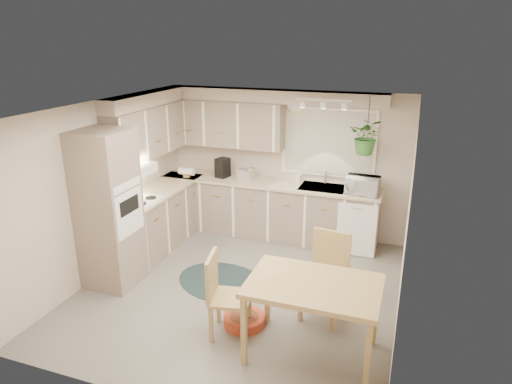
% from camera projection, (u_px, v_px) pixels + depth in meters
% --- Properties ---
extents(floor, '(4.20, 4.20, 0.00)m').
position_uv_depth(floor, '(240.00, 289.00, 6.07)').
color(floor, slate).
rests_on(floor, ground).
extents(ceiling, '(4.20, 4.20, 0.00)m').
position_uv_depth(ceiling, '(237.00, 108.00, 5.29)').
color(ceiling, white).
rests_on(ceiling, wall_back).
extents(wall_back, '(4.00, 0.04, 2.40)m').
position_uv_depth(wall_back, '(285.00, 163.00, 7.55)').
color(wall_back, beige).
rests_on(wall_back, floor).
extents(wall_front, '(4.00, 0.04, 2.40)m').
position_uv_depth(wall_front, '(146.00, 288.00, 3.81)').
color(wall_front, beige).
rests_on(wall_front, floor).
extents(wall_left, '(0.04, 4.20, 2.40)m').
position_uv_depth(wall_left, '(104.00, 188.00, 6.31)').
color(wall_left, beige).
rests_on(wall_left, floor).
extents(wall_right, '(0.04, 4.20, 2.40)m').
position_uv_depth(wall_right, '(407.00, 226.00, 5.05)').
color(wall_right, beige).
rests_on(wall_right, floor).
extents(base_cab_left, '(0.60, 1.85, 0.90)m').
position_uv_depth(base_cab_left, '(160.00, 218.00, 7.24)').
color(base_cab_left, gray).
rests_on(base_cab_left, floor).
extents(base_cab_back, '(3.60, 0.60, 0.90)m').
position_uv_depth(base_cab_back, '(268.00, 210.00, 7.59)').
color(base_cab_back, gray).
rests_on(base_cab_back, floor).
extents(counter_left, '(0.64, 1.89, 0.04)m').
position_uv_depth(counter_left, '(159.00, 190.00, 7.08)').
color(counter_left, '#C2B28D').
rests_on(counter_left, base_cab_left).
extents(counter_back, '(3.64, 0.64, 0.04)m').
position_uv_depth(counter_back, '(268.00, 183.00, 7.43)').
color(counter_back, '#C2B28D').
rests_on(counter_back, base_cab_back).
extents(oven_stack, '(0.65, 0.65, 2.10)m').
position_uv_depth(oven_stack, '(108.00, 210.00, 5.92)').
color(oven_stack, gray).
rests_on(oven_stack, floor).
extents(wall_oven_face, '(0.02, 0.56, 0.58)m').
position_uv_depth(wall_oven_face, '(129.00, 213.00, 5.82)').
color(wall_oven_face, white).
rests_on(wall_oven_face, oven_stack).
extents(upper_cab_left, '(0.35, 2.00, 0.75)m').
position_uv_depth(upper_cab_left, '(151.00, 131.00, 6.94)').
color(upper_cab_left, gray).
rests_on(upper_cab_left, wall_left).
extents(upper_cab_back, '(2.00, 0.35, 0.75)m').
position_uv_depth(upper_cab_back, '(225.00, 123.00, 7.51)').
color(upper_cab_back, gray).
rests_on(upper_cab_back, wall_back).
extents(soffit_left, '(0.30, 2.00, 0.20)m').
position_uv_depth(soffit_left, '(147.00, 99.00, 6.80)').
color(soffit_left, beige).
rests_on(soffit_left, wall_left).
extents(soffit_back, '(3.60, 0.30, 0.20)m').
position_uv_depth(soffit_back, '(272.00, 96.00, 7.12)').
color(soffit_back, beige).
rests_on(soffit_back, wall_back).
extents(cooktop, '(0.52, 0.58, 0.02)m').
position_uv_depth(cooktop, '(138.00, 201.00, 6.56)').
color(cooktop, white).
rests_on(cooktop, counter_left).
extents(range_hood, '(0.40, 0.60, 0.14)m').
position_uv_depth(range_hood, '(134.00, 170.00, 6.42)').
color(range_hood, white).
rests_on(range_hood, upper_cab_left).
extents(window_blinds, '(1.40, 0.02, 1.00)m').
position_uv_depth(window_blinds, '(328.00, 143.00, 7.17)').
color(window_blinds, beige).
rests_on(window_blinds, wall_back).
extents(window_frame, '(1.50, 0.02, 1.10)m').
position_uv_depth(window_frame, '(328.00, 142.00, 7.18)').
color(window_frame, white).
rests_on(window_frame, wall_back).
extents(sink, '(0.70, 0.48, 0.10)m').
position_uv_depth(sink, '(322.00, 190.00, 7.16)').
color(sink, '#A7A9AF').
rests_on(sink, counter_back).
extents(dishwasher_front, '(0.58, 0.02, 0.83)m').
position_uv_depth(dishwasher_front, '(356.00, 230.00, 6.85)').
color(dishwasher_front, white).
rests_on(dishwasher_front, base_cab_back).
extents(track_light_bar, '(0.80, 0.04, 0.04)m').
position_uv_depth(track_light_bar, '(324.00, 100.00, 6.47)').
color(track_light_bar, white).
rests_on(track_light_bar, ceiling).
extents(wall_clock, '(0.30, 0.03, 0.30)m').
position_uv_depth(wall_clock, '(295.00, 104.00, 7.16)').
color(wall_clock, '#E2AF50').
rests_on(wall_clock, wall_back).
extents(dining_table, '(1.34, 0.89, 0.84)m').
position_uv_depth(dining_table, '(312.00, 319.00, 4.71)').
color(dining_table, tan).
rests_on(dining_table, floor).
extents(chair_left, '(0.53, 0.53, 0.96)m').
position_uv_depth(chair_left, '(231.00, 296.00, 5.02)').
color(chair_left, tan).
rests_on(chair_left, floor).
extents(chair_back, '(0.55, 0.55, 1.03)m').
position_uv_depth(chair_back, '(324.00, 278.00, 5.31)').
color(chair_back, tan).
rests_on(chair_back, floor).
extents(braided_rug, '(1.54, 1.32, 0.01)m').
position_uv_depth(braided_rug, '(222.00, 282.00, 6.24)').
color(braided_rug, black).
rests_on(braided_rug, floor).
extents(pet_bed, '(0.49, 0.49, 0.11)m').
position_uv_depth(pet_bed, '(244.00, 320.00, 5.31)').
color(pet_bed, '#C13E26').
rests_on(pet_bed, floor).
extents(microwave, '(0.50, 0.30, 0.33)m').
position_uv_depth(microwave, '(363.00, 183.00, 6.81)').
color(microwave, white).
rests_on(microwave, counter_back).
extents(soap_bottle, '(0.13, 0.21, 0.09)m').
position_uv_depth(soap_bottle, '(298.00, 179.00, 7.40)').
color(soap_bottle, white).
rests_on(soap_bottle, counter_back).
extents(hanging_plant, '(0.50, 0.55, 0.42)m').
position_uv_depth(hanging_plant, '(367.00, 140.00, 6.59)').
color(hanging_plant, '#336D2B').
rests_on(hanging_plant, ceiling).
extents(coffee_maker, '(0.23, 0.26, 0.32)m').
position_uv_depth(coffee_maker, '(223.00, 168.00, 7.63)').
color(coffee_maker, black).
rests_on(coffee_maker, counter_back).
extents(toaster, '(0.29, 0.21, 0.16)m').
position_uv_depth(toaster, '(246.00, 174.00, 7.55)').
color(toaster, '#A7A9AF').
rests_on(toaster, counter_back).
extents(knife_block, '(0.10, 0.10, 0.19)m').
position_uv_depth(knife_block, '(251.00, 173.00, 7.54)').
color(knife_block, tan).
rests_on(knife_block, counter_back).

